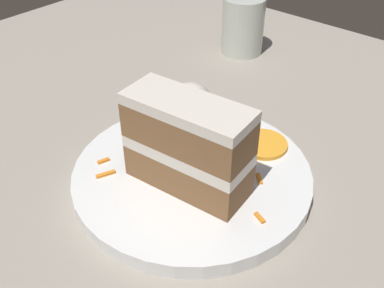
% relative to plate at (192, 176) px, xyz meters
% --- Properties ---
extents(ground_plane, '(6.00, 6.00, 0.00)m').
position_rel_plate_xyz_m(ground_plane, '(-0.04, -0.01, -0.05)').
color(ground_plane, black).
rests_on(ground_plane, ground).
extents(dining_table, '(0.91, 1.14, 0.04)m').
position_rel_plate_xyz_m(dining_table, '(-0.04, -0.01, -0.03)').
color(dining_table, gray).
rests_on(dining_table, ground).
extents(plate, '(0.26, 0.26, 0.02)m').
position_rel_plate_xyz_m(plate, '(0.00, 0.00, 0.00)').
color(plate, white).
rests_on(plate, dining_table).
extents(cake_slice, '(0.06, 0.13, 0.10)m').
position_rel_plate_xyz_m(cake_slice, '(0.02, 0.01, 0.06)').
color(cake_slice, brown).
rests_on(cake_slice, plate).
extents(cream_dollop, '(0.06, 0.05, 0.05)m').
position_rel_plate_xyz_m(cream_dollop, '(-0.06, -0.06, 0.04)').
color(cream_dollop, silver).
rests_on(cream_dollop, plate).
extents(orange_garnish, '(0.06, 0.06, 0.00)m').
position_rel_plate_xyz_m(orange_garnish, '(-0.08, 0.03, 0.01)').
color(orange_garnish, orange).
rests_on(orange_garnish, plate).
extents(carrot_shreds_scatter, '(0.16, 0.19, 0.00)m').
position_rel_plate_xyz_m(carrot_shreds_scatter, '(-0.01, -0.01, 0.01)').
color(carrot_shreds_scatter, orange).
rests_on(carrot_shreds_scatter, plate).
extents(drinking_glass, '(0.07, 0.07, 0.09)m').
position_rel_plate_xyz_m(drinking_glass, '(-0.30, -0.15, 0.03)').
color(drinking_glass, beige).
rests_on(drinking_glass, dining_table).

